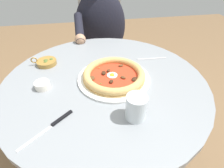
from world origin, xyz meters
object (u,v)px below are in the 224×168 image
object	(u,v)px
pizza_on_plate	(114,75)
diner_person	(101,49)
olive_pan	(46,62)
dining_table	(105,107)
ramekin_capers	(42,85)
water_glass	(136,109)
cafe_chair_diner	(101,41)
fork_utensil	(152,59)
steak_knife	(55,123)

from	to	relation	value
pizza_on_plate	diner_person	bearing A→B (deg)	-91.74
pizza_on_plate	olive_pan	xyz separation A→B (m)	(0.32, -0.19, -0.01)
dining_table	pizza_on_plate	xyz separation A→B (m)	(-0.04, -0.00, 0.20)
pizza_on_plate	ramekin_capers	world-z (taller)	pizza_on_plate
pizza_on_plate	ramekin_capers	distance (m)	0.32
water_glass	cafe_chair_diner	world-z (taller)	cafe_chair_diner
ramekin_capers	fork_utensil	xyz separation A→B (m)	(-0.55, -0.16, -0.01)
steak_knife	fork_utensil	size ratio (longest dim) A/B	1.05
pizza_on_plate	diner_person	xyz separation A→B (m)	(-0.02, -0.72, -0.23)
diner_person	cafe_chair_diner	xyz separation A→B (m)	(-0.02, -0.14, 0.01)
dining_table	steak_knife	bearing A→B (deg)	47.63
water_glass	ramekin_capers	distance (m)	0.42
olive_pan	diner_person	distance (m)	0.67
water_glass	diner_person	xyz separation A→B (m)	(0.01, -0.96, -0.25)
steak_knife	cafe_chair_diner	world-z (taller)	cafe_chair_diner
water_glass	cafe_chair_diner	distance (m)	1.13
dining_table	pizza_on_plate	distance (m)	0.21
dining_table	ramekin_capers	world-z (taller)	ramekin_capers
ramekin_capers	cafe_chair_diner	size ratio (longest dim) A/B	0.07
diner_person	cafe_chair_diner	world-z (taller)	diner_person
ramekin_capers	diner_person	world-z (taller)	diner_person
steak_knife	diner_person	bearing A→B (deg)	-106.05
diner_person	fork_utensil	bearing A→B (deg)	110.68
steak_knife	fork_utensil	world-z (taller)	steak_knife
olive_pan	fork_utensil	bearing A→B (deg)	175.97
olive_pan	fork_utensil	xyz separation A→B (m)	(-0.56, 0.04, -0.01)
water_glass	diner_person	world-z (taller)	diner_person
dining_table	diner_person	xyz separation A→B (m)	(-0.07, -0.72, -0.03)
ramekin_capers	cafe_chair_diner	bearing A→B (deg)	-112.10
steak_knife	ramekin_capers	bearing A→B (deg)	-72.70
olive_pan	fork_utensil	world-z (taller)	olive_pan
olive_pan	cafe_chair_diner	world-z (taller)	cafe_chair_diner
pizza_on_plate	dining_table	bearing A→B (deg)	0.53
olive_pan	fork_utensil	size ratio (longest dim) A/B	0.77
dining_table	pizza_on_plate	size ratio (longest dim) A/B	2.81
fork_utensil	pizza_on_plate	bearing A→B (deg)	31.88
diner_person	steak_knife	bearing A→B (deg)	73.95
steak_knife	cafe_chair_diner	xyz separation A→B (m)	(-0.29, -1.08, -0.20)
olive_pan	steak_knife	bearing A→B (deg)	100.07
olive_pan	cafe_chair_diner	size ratio (longest dim) A/B	0.14
diner_person	ramekin_capers	bearing A→B (deg)	65.13
steak_knife	cafe_chair_diner	size ratio (longest dim) A/B	0.19
water_glass	cafe_chair_diner	bearing A→B (deg)	-90.08
steak_knife	fork_utensil	distance (m)	0.61
steak_knife	olive_pan	bearing A→B (deg)	-79.93
steak_knife	diner_person	world-z (taller)	diner_person
diner_person	cafe_chair_diner	size ratio (longest dim) A/B	1.33
water_glass	diner_person	distance (m)	0.99
diner_person	pizza_on_plate	bearing A→B (deg)	88.26
ramekin_capers	pizza_on_plate	bearing A→B (deg)	-177.98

